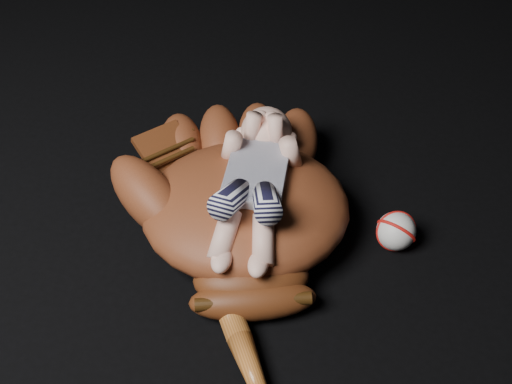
% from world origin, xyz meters
% --- Properties ---
extents(baseball_glove, '(0.54, 0.60, 0.17)m').
position_xyz_m(baseball_glove, '(0.09, 0.14, 0.09)').
color(baseball_glove, '#602914').
rests_on(baseball_glove, ground).
extents(newborn_baby, '(0.21, 0.39, 0.15)m').
position_xyz_m(newborn_baby, '(0.10, 0.13, 0.14)').
color(newborn_baby, '#F3B49C').
rests_on(newborn_baby, baseball_glove).
extents(baseball_bat, '(0.21, 0.44, 0.04)m').
position_xyz_m(baseball_bat, '(0.10, -0.14, 0.02)').
color(baseball_bat, '#A55720').
rests_on(baseball_bat, ground).
extents(baseball, '(0.09, 0.09, 0.07)m').
position_xyz_m(baseball, '(0.37, 0.12, 0.04)').
color(baseball, silver).
rests_on(baseball, ground).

